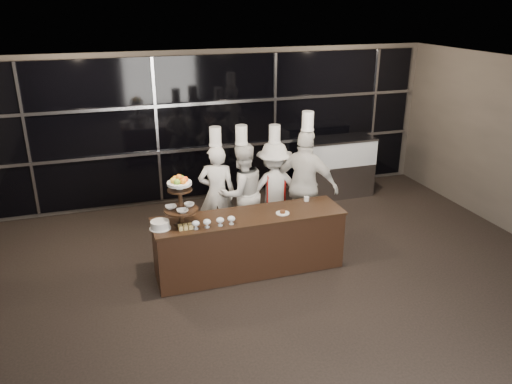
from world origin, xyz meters
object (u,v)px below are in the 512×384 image
object	(u,v)px
display_stand	(180,196)
chef_b	(242,192)
chef_c	(274,188)
chef_a	(217,192)
layer_cake	(160,225)
chef_d	(305,186)
display_case	(338,164)
buffet_counter	(250,243)

from	to	relation	value
display_stand	chef_b	bearing A→B (deg)	41.04
chef_b	chef_c	size ratio (longest dim) A/B	1.03
display_stand	chef_a	world-z (taller)	chef_a
layer_cake	chef_d	distance (m)	2.64
chef_a	display_case	bearing A→B (deg)	23.83
display_stand	chef_c	world-z (taller)	chef_c
buffet_counter	chef_b	distance (m)	1.13
chef_d	display_case	bearing A→B (deg)	48.94
display_case	chef_b	world-z (taller)	chef_b
buffet_counter	display_case	distance (m)	3.63
display_stand	chef_b	distance (m)	1.65
display_stand	layer_cake	xyz separation A→B (m)	(-0.31, -0.05, -0.37)
chef_b	chef_d	xyz separation A→B (m)	(1.02, -0.29, 0.11)
chef_d	layer_cake	bearing A→B (deg)	-162.41
chef_c	chef_d	bearing A→B (deg)	-42.91
chef_c	display_case	bearing A→B (deg)	34.57
layer_cake	display_case	bearing A→B (deg)	31.91
display_stand	layer_cake	size ratio (longest dim) A/B	2.48
buffet_counter	chef_c	bearing A→B (deg)	54.99
chef_a	chef_c	bearing A→B (deg)	-1.43
chef_a	layer_cake	bearing A→B (deg)	-132.39
buffet_counter	display_case	xyz separation A→B (m)	(2.68, 2.43, 0.22)
chef_c	chef_d	distance (m)	0.58
layer_cake	chef_a	world-z (taller)	chef_a
display_case	chef_d	world-z (taller)	chef_d
layer_cake	chef_b	size ratio (longest dim) A/B	0.15
display_stand	display_case	bearing A→B (deg)	33.48
display_stand	chef_d	xyz separation A→B (m)	(2.21, 0.75, -0.36)
layer_cake	display_case	world-z (taller)	display_case
display_stand	display_case	distance (m)	4.46
layer_cake	chef_a	distance (m)	1.64
buffet_counter	chef_b	bearing A→B (deg)	79.43
display_case	chef_d	xyz separation A→B (m)	(-1.47, -1.68, 0.29)
buffet_counter	chef_d	distance (m)	1.51
display_stand	layer_cake	bearing A→B (deg)	-170.83
chef_c	display_stand	bearing A→B (deg)	-147.69
chef_d	chef_c	bearing A→B (deg)	137.09
display_case	chef_a	world-z (taller)	chef_a
display_stand	chef_b	xyz separation A→B (m)	(1.19, 1.04, -0.47)
display_case	chef_c	bearing A→B (deg)	-145.43
layer_cake	chef_a	xyz separation A→B (m)	(1.10, 1.21, -0.10)
chef_b	buffet_counter	bearing A→B (deg)	-100.57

